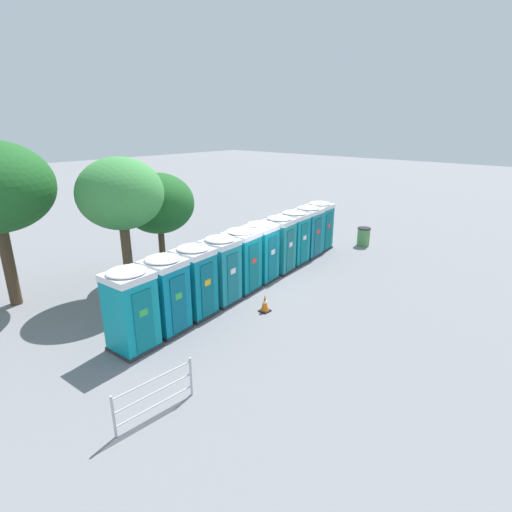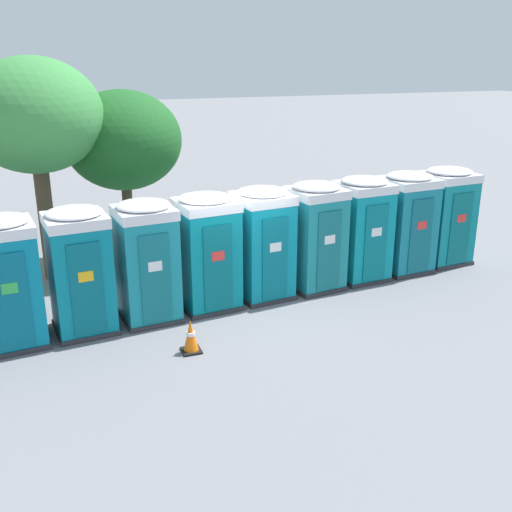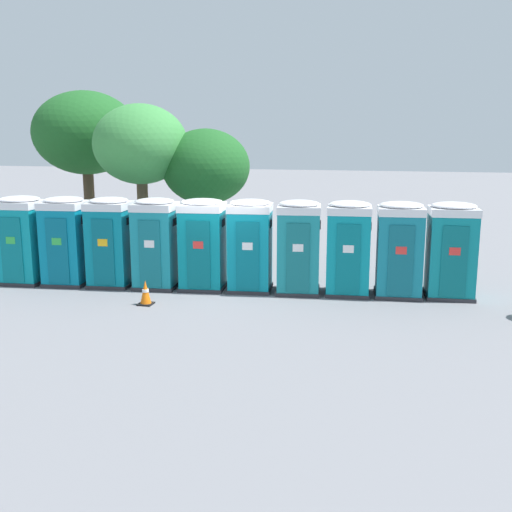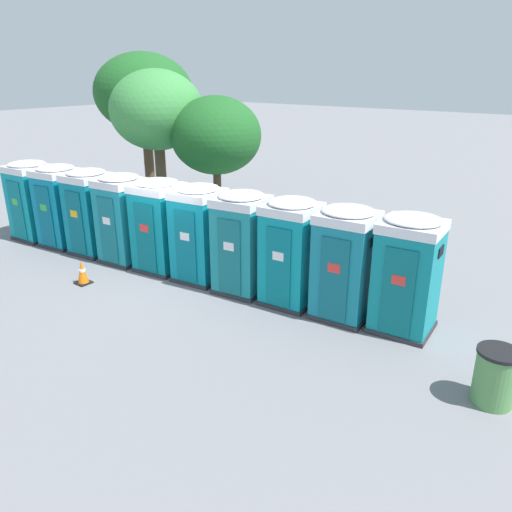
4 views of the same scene
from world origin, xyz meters
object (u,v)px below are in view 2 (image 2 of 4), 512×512
portapotty_4 (207,251)px  portapotty_5 (263,243)px  portapotty_8 (406,222)px  portapotty_9 (445,215)px  street_tree_1 (123,141)px  portapotty_3 (147,261)px  portapotty_7 (362,228)px  traffic_cone (191,337)px  portapotty_1 (7,281)px  street_tree_0 (34,117)px  portapotty_2 (80,270)px  portapotty_6 (315,236)px

portapotty_4 → portapotty_5: bearing=6.2°
portapotty_8 → portapotty_9: same height
portapotty_9 → street_tree_1: (-7.78, 2.95, 1.92)m
street_tree_1 → portapotty_3: bearing=-93.1°
portapotty_3 → portapotty_5: same height
portapotty_7 → traffic_cone: portapotty_7 is taller
portapotty_1 → portapotty_9: bearing=6.3°
portapotty_3 → traffic_cone: portapotty_3 is taller
portapotty_1 → street_tree_0: (0.82, 3.48, 2.64)m
portapotty_2 → street_tree_0: bearing=98.6°
portapotty_9 → street_tree_0: size_ratio=0.48×
street_tree_1 → traffic_cone: size_ratio=6.99×
portapotty_4 → street_tree_0: bearing=136.1°
portapotty_3 → traffic_cone: bearing=-75.9°
traffic_cone → street_tree_1: bearing=92.4°
portapotty_7 → portapotty_4: bearing=-174.3°
portapotty_7 → street_tree_1: street_tree_1 is taller
portapotty_3 → street_tree_0: size_ratio=0.48×
portapotty_5 → portapotty_6: 1.34m
portapotty_8 → portapotty_2: bearing=-174.2°
portapotty_1 → portapotty_6: 6.69m
portapotty_7 → traffic_cone: 5.50m
portapotty_7 → portapotty_8: size_ratio=1.00×
portapotty_6 → portapotty_9: bearing=7.0°
portapotty_8 → street_tree_0: bearing=163.5°
portapotty_8 → street_tree_1: size_ratio=0.57×
portapotty_5 → portapotty_6: size_ratio=1.00×
portapotty_2 → portapotty_9: size_ratio=1.00×
portapotty_3 → street_tree_0: bearing=119.8°
portapotty_3 → portapotty_5: (2.66, 0.32, -0.00)m
portapotty_4 → street_tree_0: (-3.17, 3.04, 2.64)m
portapotty_5 → portapotty_8: (4.00, 0.38, -0.00)m
portapotty_4 → portapotty_7: bearing=5.7°
portapotty_2 → street_tree_1: bearing=68.8°
portapotty_6 → street_tree_0: (-5.84, 2.81, 2.64)m
portapotty_7 → portapotty_9: same height
portapotty_7 → portapotty_5: bearing=-174.6°
portapotty_2 → traffic_cone: 2.61m
portapotty_4 → traffic_cone: (-0.88, -1.94, -0.97)m
portapotty_4 → portapotty_5: 1.34m
portapotty_2 → portapotty_4: bearing=6.2°
street_tree_0 → portapotty_5: bearing=-32.8°
portapotty_4 → portapotty_2: bearing=-173.8°
portapotty_4 → traffic_cone: 2.34m
portapotty_4 → portapotty_8: same height
portapotty_4 → portapotty_8: bearing=5.6°
portapotty_5 → portapotty_9: bearing=6.2°
portapotty_7 → portapotty_2: bearing=-174.1°
portapotty_3 → portapotty_6: size_ratio=1.00×
portapotty_6 → street_tree_0: bearing=154.3°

